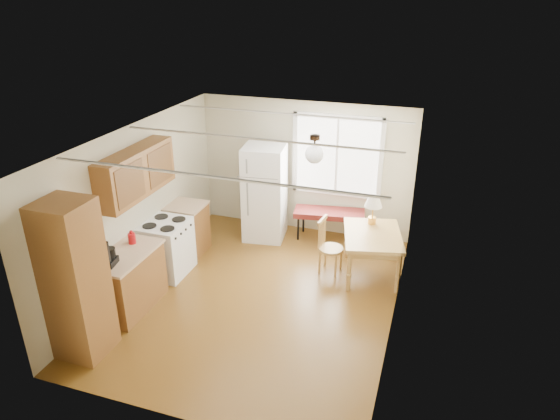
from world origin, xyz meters
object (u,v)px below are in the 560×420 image
at_px(refrigerator, 265,193).
at_px(chair, 326,242).
at_px(dining_table, 372,240).
at_px(bench, 329,214).

xyz_separation_m(refrigerator, chair, (1.38, -0.87, -0.36)).
relative_size(dining_table, chair, 1.46).
bearing_deg(dining_table, refrigerator, 147.21).
bearing_deg(refrigerator, dining_table, -27.35).
bearing_deg(refrigerator, chair, -39.72).
relative_size(bench, chair, 1.45).
distance_m(bench, dining_table, 1.35).
bearing_deg(dining_table, bench, 120.49).
xyz_separation_m(bench, dining_table, (0.93, -0.98, 0.11)).
bearing_deg(bench, refrigerator, -178.38).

